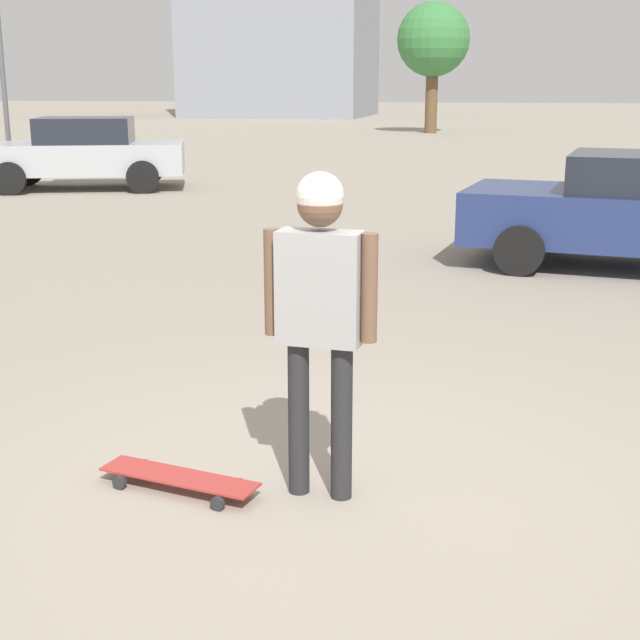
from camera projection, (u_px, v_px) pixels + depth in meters
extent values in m
plane|color=gray|center=(320.00, 494.00, 5.00)|extent=(220.00, 220.00, 0.00)
cylinder|color=#262628|center=(299.00, 418.00, 4.92)|extent=(0.12, 0.12, 0.88)
cylinder|color=#262628|center=(342.00, 423.00, 4.85)|extent=(0.12, 0.12, 0.88)
cube|color=#999999|center=(320.00, 288.00, 4.69)|extent=(0.24, 0.46, 0.61)
cylinder|color=brown|center=(272.00, 282.00, 4.76)|extent=(0.09, 0.09, 0.58)
cylinder|color=brown|center=(369.00, 288.00, 4.62)|extent=(0.09, 0.09, 0.58)
sphere|color=brown|center=(320.00, 204.00, 4.58)|extent=(0.24, 0.24, 0.24)
sphere|color=silver|center=(320.00, 196.00, 4.57)|extent=(0.25, 0.25, 0.25)
cube|color=#A5332D|center=(179.00, 477.00, 5.02)|extent=(0.42, 0.97, 0.01)
cylinder|color=#262628|center=(119.00, 482.00, 5.05)|extent=(0.05, 0.08, 0.08)
cylinder|color=#262628|center=(144.00, 466.00, 5.26)|extent=(0.05, 0.08, 0.08)
cylinder|color=#262628|center=(217.00, 504.00, 4.79)|extent=(0.05, 0.08, 0.08)
cylinder|color=#262628|center=(240.00, 485.00, 5.01)|extent=(0.05, 0.08, 0.08)
cube|color=navy|center=(638.00, 218.00, 10.95)|extent=(2.47, 4.40, 0.65)
cylinder|color=black|center=(519.00, 250.00, 10.64)|extent=(0.29, 0.63, 0.60)
cylinder|color=black|center=(539.00, 228.00, 12.30)|extent=(0.29, 0.63, 0.60)
cube|color=#ADB2B7|center=(82.00, 158.00, 19.30)|extent=(3.14, 4.73, 0.66)
cube|color=#1E232D|center=(85.00, 130.00, 19.16)|extent=(2.21, 2.39, 0.54)
cylinder|color=black|center=(9.00, 179.00, 18.34)|extent=(0.40, 0.71, 0.68)
cylinder|color=black|center=(27.00, 170.00, 20.13)|extent=(0.40, 0.71, 0.68)
cylinder|color=black|center=(143.00, 177.00, 18.64)|extent=(0.40, 0.71, 0.68)
cylinder|color=black|center=(149.00, 169.00, 20.44)|extent=(0.40, 0.71, 0.68)
cylinder|color=brown|center=(431.00, 100.00, 41.33)|extent=(0.56, 0.56, 3.04)
sphere|color=#387A3D|center=(433.00, 39.00, 40.65)|extent=(3.33, 3.33, 3.33)
cylinder|color=#59595E|center=(1.00, 50.00, 20.61)|extent=(0.12, 0.12, 5.99)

